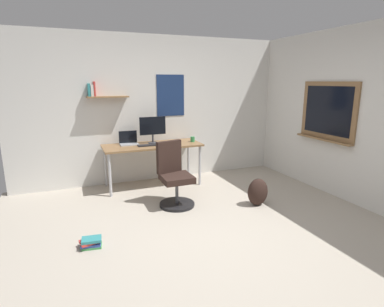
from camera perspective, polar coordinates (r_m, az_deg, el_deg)
The scene contains 12 objects.
ground_plane at distance 3.84m, azimuth 3.68°, elevation -14.81°, with size 5.20×5.20×0.00m, color #ADA393.
wall_back at distance 5.71m, azimuth -6.94°, elevation 8.12°, with size 5.00×0.30×2.60m.
wall_right at distance 5.02m, azimuth 30.03°, elevation 5.72°, with size 0.22×5.00×2.60m.
desk at distance 5.37m, azimuth -7.33°, elevation 1.00°, with size 1.67×0.67×0.74m.
office_chair at distance 4.56m, azimuth -3.29°, elevation -4.62°, with size 0.52×0.54×0.95m.
laptop at distance 5.41m, azimuth -11.65°, elevation 2.23°, with size 0.31×0.21×0.23m.
monitor_primary at distance 5.42m, azimuth -7.30°, elevation 4.72°, with size 0.46×0.17×0.46m.
keyboard at distance 5.25m, azimuth -8.00°, elevation 1.54°, with size 0.37×0.13×0.02m, color black.
computer_mouse at distance 5.32m, azimuth -5.08°, elevation 1.85°, with size 0.10×0.06×0.03m, color #262628.
coffee_mug at distance 5.54m, azimuth 0.11°, elevation 2.66°, with size 0.08×0.08×0.09m, color #338C4C.
backpack at distance 4.69m, azimuth 12.09°, elevation -6.98°, with size 0.32×0.22×0.41m, color black.
book_stack_on_floor at distance 3.73m, azimuth -18.18°, elevation -15.39°, with size 0.25×0.20×0.11m.
Camera 1 is at (-1.49, -3.04, 1.81)m, focal length 28.78 mm.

